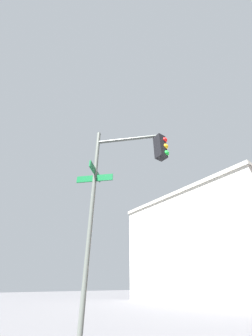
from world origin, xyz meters
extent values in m
cylinder|color=#474C47|center=(-7.31, -6.88, 3.03)|extent=(0.12, 0.12, 6.06)
cylinder|color=#474C47|center=(-6.60, -6.18, 5.66)|extent=(1.50, 1.46, 0.09)
cube|color=black|center=(-5.88, -5.48, 5.21)|extent=(0.28, 0.28, 0.80)
sphere|color=red|center=(-5.77, -5.38, 5.46)|extent=(0.18, 0.18, 0.18)
sphere|color=orange|center=(-5.77, -5.38, 5.21)|extent=(0.18, 0.18, 0.18)
sphere|color=green|center=(-5.77, -5.38, 4.96)|extent=(0.18, 0.18, 0.18)
cube|color=#0F5128|center=(-7.31, -6.88, 4.31)|extent=(0.82, 0.80, 0.20)
cube|color=#0F5128|center=(-7.31, -6.88, 4.53)|extent=(0.73, 0.74, 0.20)
cube|color=beige|center=(-16.66, 19.45, 5.31)|extent=(17.32, 22.90, 10.63)
cube|color=gray|center=(-16.66, 19.45, 10.83)|extent=(17.62, 23.20, 0.40)
camera|label=1|loc=(-2.69, -9.10, 1.64)|focal=20.62mm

